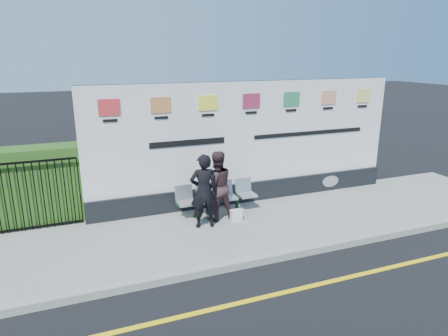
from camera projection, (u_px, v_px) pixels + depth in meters
name	position (u px, v px, depth m)	size (l,w,h in m)	color
ground	(315.00, 285.00, 6.73)	(80.00, 80.00, 0.00)	black
pavement	(253.00, 225.00, 8.95)	(14.00, 3.00, 0.12)	gray
kerb	(286.00, 255.00, 7.61)	(14.00, 0.18, 0.14)	gray
yellow_line	(315.00, 285.00, 6.73)	(14.00, 0.10, 0.01)	yellow
billboard	(249.00, 151.00, 9.96)	(8.00, 0.30, 3.00)	black
hedge	(29.00, 186.00, 8.74)	(2.35, 0.70, 1.70)	#2C5519
railing	(28.00, 196.00, 8.36)	(2.05, 0.06, 1.54)	black
bench	(217.00, 206.00, 9.35)	(1.90, 0.51, 0.41)	#ABB0B4
woman_left	(204.00, 191.00, 8.51)	(0.59, 0.39, 1.63)	black
woman_right	(217.00, 186.00, 8.90)	(0.77, 0.60, 1.59)	#382428
handbag_brown	(207.00, 195.00, 9.18)	(0.25, 0.11, 0.19)	black
carrier_bag_white	(236.00, 215.00, 9.00)	(0.26, 0.15, 0.26)	silver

